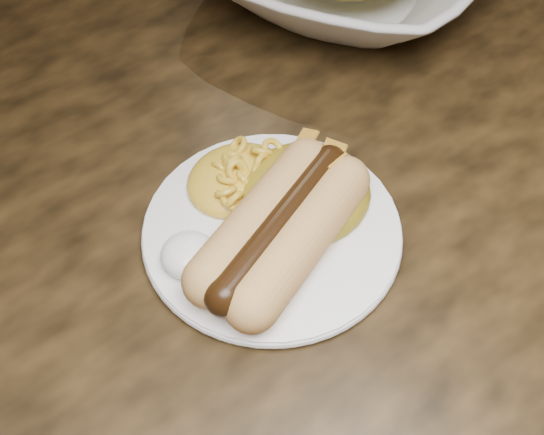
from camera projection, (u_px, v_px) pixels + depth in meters
table at (93, 259)px, 0.60m from camera, size 1.60×0.90×0.75m
plate at (272, 229)px, 0.50m from camera, size 0.26×0.26×0.01m
hotdog at (281, 227)px, 0.46m from camera, size 0.14×0.11×0.04m
mac_and_cheese at (237, 169)px, 0.50m from camera, size 0.10×0.10×0.03m
sour_cream at (188, 251)px, 0.46m from camera, size 0.06×0.06×0.03m
taco_salad at (305, 182)px, 0.49m from camera, size 0.11×0.10×0.05m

